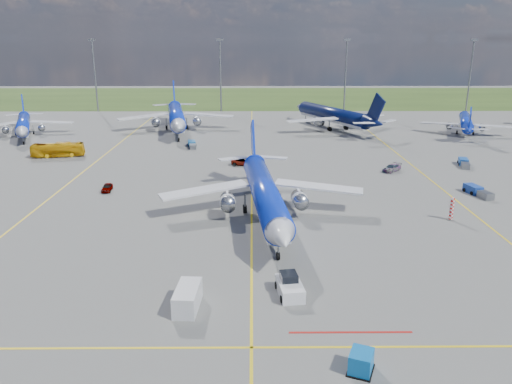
{
  "coord_description": "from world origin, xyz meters",
  "views": [
    {
      "loc": [
        0.1,
        -53.01,
        22.67
      ],
      "look_at": [
        0.56,
        7.57,
        4.0
      ],
      "focal_mm": 35.0,
      "sensor_mm": 36.0,
      "label": 1
    }
  ],
  "objects_px": {
    "main_airliner": "(265,218)",
    "apron_bus": "(58,150)",
    "bg_jet_n": "(332,129)",
    "bg_jet_ne": "(464,133)",
    "bg_jet_nw": "(25,136)",
    "baggage_tug_w": "(477,191)",
    "warning_post": "(452,209)",
    "service_car_c": "(392,168)",
    "service_van": "(188,298)",
    "baggage_tug_c": "(192,145)",
    "service_car_b": "(244,162)",
    "baggage_tug_e": "(464,163)",
    "bg_jet_nnw": "(177,131)",
    "pushback_tug": "(290,286)",
    "service_car_a": "(107,187)",
    "uld_container": "(361,362)"
  },
  "relations": [
    {
      "from": "bg_jet_nw",
      "to": "bg_jet_ne",
      "type": "relative_size",
      "value": 1.07
    },
    {
      "from": "bg_jet_n",
      "to": "bg_jet_ne",
      "type": "height_order",
      "value": "bg_jet_n"
    },
    {
      "from": "bg_jet_nw",
      "to": "warning_post",
      "type": "bearing_deg",
      "value": -58.45
    },
    {
      "from": "service_car_b",
      "to": "service_car_c",
      "type": "xyz_separation_m",
      "value": [
        26.5,
        -4.74,
        -0.01
      ]
    },
    {
      "from": "bg_jet_nw",
      "to": "baggage_tug_w",
      "type": "height_order",
      "value": "bg_jet_nw"
    },
    {
      "from": "service_car_b",
      "to": "bg_jet_nnw",
      "type": "bearing_deg",
      "value": 29.56
    },
    {
      "from": "bg_jet_nw",
      "to": "apron_bus",
      "type": "bearing_deg",
      "value": -75.93
    },
    {
      "from": "bg_jet_nw",
      "to": "baggage_tug_e",
      "type": "xyz_separation_m",
      "value": [
        94.63,
        -30.34,
        0.57
      ]
    },
    {
      "from": "pushback_tug",
      "to": "baggage_tug_w",
      "type": "relative_size",
      "value": 1.0
    },
    {
      "from": "pushback_tug",
      "to": "apron_bus",
      "type": "relative_size",
      "value": 0.56
    },
    {
      "from": "bg_jet_nnw",
      "to": "bg_jet_ne",
      "type": "relative_size",
      "value": 1.39
    },
    {
      "from": "apron_bus",
      "to": "service_van",
      "type": "bearing_deg",
      "value": -161.47
    },
    {
      "from": "warning_post",
      "to": "service_car_c",
      "type": "distance_m",
      "value": 24.89
    },
    {
      "from": "bg_jet_n",
      "to": "service_car_a",
      "type": "relative_size",
      "value": 11.86
    },
    {
      "from": "bg_jet_nnw",
      "to": "baggage_tug_w",
      "type": "distance_m",
      "value": 76.59
    },
    {
      "from": "pushback_tug",
      "to": "uld_container",
      "type": "bearing_deg",
      "value": -76.9
    },
    {
      "from": "baggage_tug_w",
      "to": "service_car_b",
      "type": "bearing_deg",
      "value": 139.02
    },
    {
      "from": "bg_jet_ne",
      "to": "service_car_c",
      "type": "xyz_separation_m",
      "value": [
        -28.5,
        -37.69,
        0.63
      ]
    },
    {
      "from": "bg_jet_n",
      "to": "uld_container",
      "type": "relative_size",
      "value": 21.06
    },
    {
      "from": "pushback_tug",
      "to": "apron_bus",
      "type": "distance_m",
      "value": 70.61
    },
    {
      "from": "baggage_tug_w",
      "to": "service_car_a",
      "type": "bearing_deg",
      "value": 164.33
    },
    {
      "from": "bg_jet_nnw",
      "to": "bg_jet_nw",
      "type": "bearing_deg",
      "value": -179.34
    },
    {
      "from": "main_airliner",
      "to": "apron_bus",
      "type": "distance_m",
      "value": 54.29
    },
    {
      "from": "service_car_b",
      "to": "baggage_tug_e",
      "type": "height_order",
      "value": "service_car_b"
    },
    {
      "from": "uld_container",
      "to": "service_van",
      "type": "distance_m",
      "value": 16.04
    },
    {
      "from": "bg_jet_ne",
      "to": "service_car_b",
      "type": "bearing_deg",
      "value": 51.06
    },
    {
      "from": "service_car_c",
      "to": "baggage_tug_w",
      "type": "height_order",
      "value": "service_car_c"
    },
    {
      "from": "bg_jet_nnw",
      "to": "service_van",
      "type": "xyz_separation_m",
      "value": [
        13.58,
        -87.8,
        0.97
      ]
    },
    {
      "from": "warning_post",
      "to": "baggage_tug_e",
      "type": "distance_m",
      "value": 31.76
    },
    {
      "from": "bg_jet_nnw",
      "to": "baggage_tug_c",
      "type": "bearing_deg",
      "value": -82.58
    },
    {
      "from": "main_airliner",
      "to": "apron_bus",
      "type": "height_order",
      "value": "main_airliner"
    },
    {
      "from": "warning_post",
      "to": "bg_jet_n",
      "type": "bearing_deg",
      "value": 94.06
    },
    {
      "from": "bg_jet_nw",
      "to": "baggage_tug_c",
      "type": "bearing_deg",
      "value": -39.72
    },
    {
      "from": "bg_jet_nw",
      "to": "service_van",
      "type": "height_order",
      "value": "bg_jet_nw"
    },
    {
      "from": "main_airliner",
      "to": "bg_jet_n",
      "type": "bearing_deg",
      "value": 69.03
    },
    {
      "from": "bg_jet_n",
      "to": "uld_container",
      "type": "xyz_separation_m",
      "value": [
        -13.31,
        -99.95,
        0.77
      ]
    },
    {
      "from": "warning_post",
      "to": "pushback_tug",
      "type": "bearing_deg",
      "value": -138.88
    },
    {
      "from": "apron_bus",
      "to": "baggage_tug_c",
      "type": "xyz_separation_m",
      "value": [
        25.76,
        9.03,
        -0.86
      ]
    },
    {
      "from": "service_car_c",
      "to": "bg_jet_n",
      "type": "bearing_deg",
      "value": 139.81
    },
    {
      "from": "warning_post",
      "to": "bg_jet_nnw",
      "type": "relative_size",
      "value": 0.07
    },
    {
      "from": "service_car_c",
      "to": "warning_post",
      "type": "bearing_deg",
      "value": -42.8
    },
    {
      "from": "service_van",
      "to": "bg_jet_nnw",
      "type": "bearing_deg",
      "value": 102.65
    },
    {
      "from": "bg_jet_n",
      "to": "uld_container",
      "type": "distance_m",
      "value": 100.84
    },
    {
      "from": "bg_jet_n",
      "to": "main_airliner",
      "type": "height_order",
      "value": "bg_jet_n"
    },
    {
      "from": "baggage_tug_c",
      "to": "baggage_tug_e",
      "type": "distance_m",
      "value": 55.22
    },
    {
      "from": "warning_post",
      "to": "baggage_tug_c",
      "type": "xyz_separation_m",
      "value": [
        -39.02,
        45.94,
        -0.94
      ]
    },
    {
      "from": "bg_jet_n",
      "to": "main_airliner",
      "type": "relative_size",
      "value": 1.04
    },
    {
      "from": "bg_jet_n",
      "to": "service_van",
      "type": "distance_m",
      "value": 94.95
    },
    {
      "from": "warning_post",
      "to": "main_airliner",
      "type": "distance_m",
      "value": 24.36
    },
    {
      "from": "bg_jet_nnw",
      "to": "service_car_a",
      "type": "xyz_separation_m",
      "value": [
        -3.27,
        -52.52,
        0.58
      ]
    }
  ]
}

